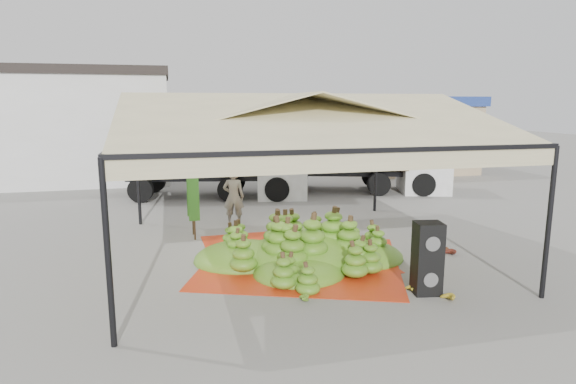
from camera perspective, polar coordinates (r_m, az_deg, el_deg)
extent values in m
plane|color=slate|center=(12.47, 0.78, -7.16)|extent=(90.00, 90.00, 0.00)
cylinder|color=black|center=(7.89, -20.57, -7.02)|extent=(0.10, 0.10, 3.00)
cylinder|color=black|center=(10.52, 28.52, -3.33)|extent=(0.10, 0.10, 3.00)
cylinder|color=black|center=(15.68, -17.36, 1.66)|extent=(0.10, 0.10, 3.00)
cylinder|color=black|center=(17.16, 10.37, 2.70)|extent=(0.10, 0.10, 3.00)
pyramid|color=beige|center=(11.88, 0.82, 9.14)|extent=(8.00, 8.00, 1.00)
cube|color=black|center=(11.90, 0.81, 6.74)|extent=(8.00, 8.00, 0.08)
cube|color=beige|center=(11.92, 0.81, 5.87)|extent=(8.00, 8.00, 0.36)
cube|color=silver|center=(26.45, -29.42, 6.40)|extent=(14.00, 6.00, 5.00)
cube|color=black|center=(26.46, -29.95, 12.22)|extent=(14.30, 6.30, 0.40)
cube|color=tan|center=(27.81, 14.11, 6.12)|extent=(6.00, 5.00, 3.60)
cube|color=navy|center=(27.73, 14.30, 10.34)|extent=(6.30, 5.30, 0.50)
cube|color=red|center=(11.76, 1.58, -8.23)|extent=(5.85, 5.72, 0.01)
cube|color=#C73F12|center=(12.42, 0.32, -7.20)|extent=(4.29, 4.48, 0.01)
ellipsoid|color=#52801A|center=(11.77, 1.95, -5.34)|extent=(6.60, 6.08, 1.14)
ellipsoid|color=#B18D23|center=(10.00, 18.20, -11.65)|extent=(0.50, 0.43, 0.20)
ellipsoid|color=gold|center=(10.27, 14.00, -10.91)|extent=(0.39, 0.33, 0.17)
ellipsoid|color=#532313|center=(13.08, 17.79, -6.40)|extent=(0.41, 0.34, 0.18)
ellipsoid|color=#501512|center=(12.83, 18.51, -6.70)|extent=(0.59, 0.55, 0.21)
ellipsoid|color=#487518|center=(9.51, 1.43, -12.28)|extent=(0.47, 0.40, 0.20)
ellipsoid|color=#48831B|center=(11.50, -4.86, 4.67)|extent=(0.24, 0.24, 0.20)
ellipsoid|color=#48831B|center=(11.83, 2.35, 4.86)|extent=(0.24, 0.24, 0.20)
ellipsoid|color=#48831B|center=(12.34, 9.08, 4.97)|extent=(0.24, 0.24, 0.20)
ellipsoid|color=#48831B|center=(12.99, 15.20, 5.01)|extent=(0.24, 0.24, 0.20)
cube|color=black|center=(10.19, 16.08, -9.51)|extent=(0.60, 0.54, 0.73)
cube|color=black|center=(9.97, 16.30, -5.54)|extent=(0.60, 0.54, 0.73)
imported|color=gray|center=(15.07, -6.47, -0.57)|extent=(0.75, 0.60, 1.81)
cube|color=#462C17|center=(19.90, -10.99, 2.65)|extent=(5.75, 3.52, 0.13)
cube|color=silver|center=(19.65, -0.74, 3.06)|extent=(2.38, 2.71, 2.47)
cylinder|color=black|center=(19.36, -17.06, 0.24)|extent=(1.01, 0.51, 0.96)
cylinder|color=black|center=(21.41, -15.60, 1.26)|extent=(1.01, 0.51, 0.96)
cylinder|color=black|center=(18.76, -6.89, 0.31)|extent=(1.01, 0.51, 0.96)
cylinder|color=black|center=(20.87, -6.40, 1.36)|extent=(1.01, 0.51, 0.96)
cylinder|color=black|center=(18.70, -1.32, 0.35)|extent=(1.01, 0.51, 0.96)
cylinder|color=black|center=(20.81, -1.39, 1.39)|extent=(1.01, 0.51, 0.96)
ellipsoid|color=#3F7318|center=(19.83, -11.04, 4.19)|extent=(4.59, 2.77, 0.75)
cube|color=#CFCD17|center=(19.71, -9.54, 5.45)|extent=(2.54, 2.53, 0.27)
cube|color=#4D3619|center=(21.00, 6.32, 3.18)|extent=(5.83, 3.89, 0.13)
cube|color=white|center=(21.50, 15.77, 3.31)|extent=(2.52, 2.81, 2.46)
cylinder|color=black|center=(20.00, 0.96, 1.02)|extent=(1.01, 0.58, 0.96)
cylinder|color=black|center=(22.12, 1.13, 1.93)|extent=(1.01, 0.58, 0.96)
cylinder|color=black|center=(20.19, 10.71, 0.92)|extent=(1.01, 0.58, 0.96)
cylinder|color=black|center=(22.29, 9.96, 1.84)|extent=(1.01, 0.58, 0.96)
cylinder|color=black|center=(20.53, 15.74, 0.87)|extent=(1.01, 0.58, 0.96)
cylinder|color=black|center=(22.59, 14.54, 1.78)|extent=(1.01, 0.58, 0.96)
ellipsoid|color=#4C7718|center=(20.94, 6.35, 4.63)|extent=(4.65, 3.07, 0.75)
cube|color=yellow|center=(20.94, 7.84, 5.77)|extent=(2.66, 2.66, 0.27)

